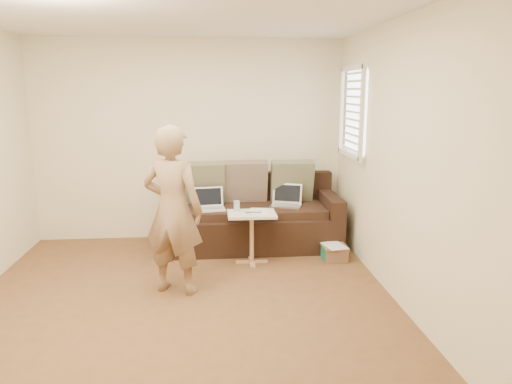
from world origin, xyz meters
TOP-DOWN VIEW (x-y plane):
  - floor at (0.00, 0.00)m, footprint 4.50×4.50m
  - ceiling at (0.00, 0.00)m, footprint 4.50×4.50m
  - wall_back at (0.00, 2.25)m, footprint 4.00×0.00m
  - wall_front at (0.00, -2.25)m, footprint 4.00×0.00m
  - wall_right at (2.00, 0.00)m, footprint 0.00×4.50m
  - window_blinds at (1.95, 1.50)m, footprint 0.12×0.88m
  - sofa at (0.78, 1.77)m, footprint 2.20×0.95m
  - pillow_left at (0.18, 1.98)m, footprint 0.55×0.29m
  - pillow_mid at (0.73, 2.00)m, footprint 0.55×0.27m
  - pillow_right at (1.33, 1.98)m, footprint 0.55×0.28m
  - laptop_silver at (1.21, 1.72)m, footprint 0.44×0.38m
  - laptop_white at (0.25, 1.63)m, footprint 0.39×0.31m
  - person at (-0.09, 0.43)m, footprint 0.71×0.60m
  - side_table at (0.73, 1.15)m, footprint 0.54×0.38m
  - drinking_glass at (0.56, 1.24)m, footprint 0.07×0.07m
  - scissors at (0.74, 1.13)m, footprint 0.19×0.12m
  - paper_on_table at (0.81, 1.20)m, footprint 0.25×0.33m
  - striped_box at (1.70, 1.15)m, footprint 0.29×0.29m

SIDE VIEW (x-z plane):
  - floor at x=0.00m, z-range 0.00..0.00m
  - striped_box at x=1.70m, z-range 0.00..0.18m
  - side_table at x=0.73m, z-range 0.00..0.60m
  - sofa at x=0.78m, z-range 0.00..0.85m
  - laptop_silver at x=1.21m, z-range 0.40..0.64m
  - laptop_white at x=0.25m, z-range 0.39..0.65m
  - paper_on_table at x=0.81m, z-range 0.60..0.60m
  - scissors at x=0.74m, z-range 0.60..0.61m
  - drinking_glass at x=0.56m, z-range 0.60..0.72m
  - pillow_left at x=0.18m, z-range 0.51..1.07m
  - pillow_mid at x=0.73m, z-range 0.51..1.07m
  - pillow_right at x=1.33m, z-range 0.51..1.07m
  - person at x=-0.09m, z-range 0.00..1.65m
  - wall_back at x=0.00m, z-range -0.70..3.30m
  - wall_front at x=0.00m, z-range -0.70..3.30m
  - wall_right at x=2.00m, z-range -0.95..3.55m
  - window_blinds at x=1.95m, z-range 1.16..2.24m
  - ceiling at x=0.00m, z-range 2.60..2.60m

